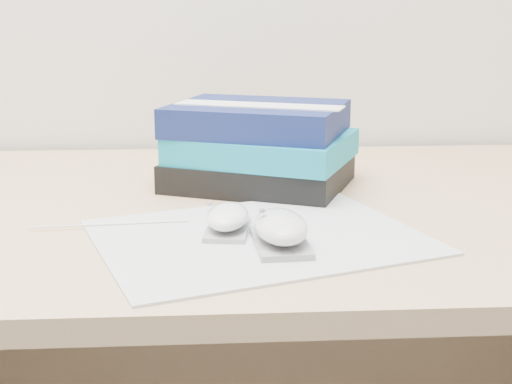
{
  "coord_description": "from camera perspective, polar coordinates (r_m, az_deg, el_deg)",
  "views": [
    {
      "loc": [
        -0.14,
        0.56,
        1.01
      ],
      "look_at": [
        -0.08,
        1.48,
        0.77
      ],
      "focal_mm": 50.0,
      "sensor_mm": 36.0,
      "label": 1
    }
  ],
  "objects": [
    {
      "name": "mouse_front",
      "position": [
        0.84,
        1.99,
        -3.0
      ],
      "size": [
        0.07,
        0.12,
        0.05
      ],
      "color": "gray",
      "rests_on": "mousepad"
    },
    {
      "name": "mousepad",
      "position": [
        0.89,
        0.21,
        -3.6
      ],
      "size": [
        0.47,
        0.41,
        0.0
      ],
      "primitive_type": "cube",
      "rotation": [
        0.0,
        0.0,
        0.33
      ],
      "color": "#9E9FA6",
      "rests_on": "desk"
    },
    {
      "name": "desk",
      "position": [
        1.2,
        3.34,
        -10.63
      ],
      "size": [
        1.6,
        0.8,
        0.73
      ],
      "color": "tan",
      "rests_on": "ground"
    },
    {
      "name": "mouse_rear",
      "position": [
        0.9,
        -2.29,
        -2.15
      ],
      "size": [
        0.07,
        0.1,
        0.04
      ],
      "color": "#98989B",
      "rests_on": "mousepad"
    },
    {
      "name": "usb_cable",
      "position": [
        0.95,
        -11.6,
        -2.54
      ],
      "size": [
        0.2,
        0.02,
        0.0
      ],
      "primitive_type": "cylinder",
      "rotation": [
        0.0,
        1.57,
        0.09
      ],
      "color": "white",
      "rests_on": "mousepad"
    },
    {
      "name": "pouch",
      "position": [
        1.14,
        -4.4,
        3.47
      ],
      "size": [
        0.14,
        0.1,
        0.12
      ],
      "color": "black",
      "rests_on": "desk"
    },
    {
      "name": "book_stack",
      "position": [
        1.13,
        0.31,
        3.71
      ],
      "size": [
        0.33,
        0.3,
        0.13
      ],
      "color": "black",
      "rests_on": "desk"
    }
  ]
}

